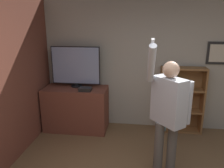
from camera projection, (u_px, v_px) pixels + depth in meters
wall_back at (152, 64)px, 4.46m from camera, size 6.39×0.09×2.70m
wall_side_brick at (13, 77)px, 3.44m from camera, size 0.06×4.24×2.70m
tv_ledge at (76, 108)px, 4.54m from camera, size 1.28×0.62×0.90m
television at (76, 66)px, 4.39m from camera, size 0.99×0.22×0.83m
game_console at (85, 89)px, 4.22m from camera, size 0.24×0.18×0.07m
bookshelf at (176, 100)px, 4.41m from camera, size 0.86×0.28×1.34m
person at (168, 110)px, 2.92m from camera, size 0.60×0.57×2.00m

